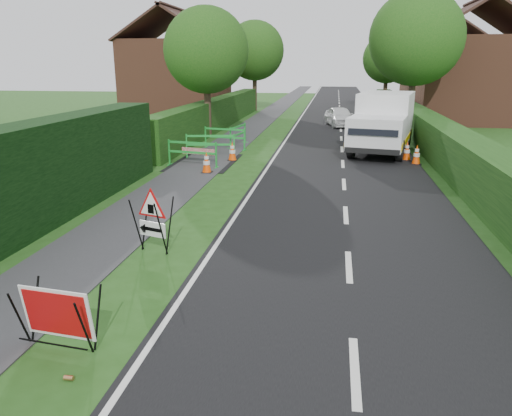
{
  "coord_description": "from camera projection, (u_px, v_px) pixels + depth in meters",
  "views": [
    {
      "loc": [
        2.1,
        -8.25,
        3.86
      ],
      "look_at": [
        0.45,
        2.32,
        0.74
      ],
      "focal_mm": 35.0,
      "sensor_mm": 36.0,
      "label": 1
    }
  ],
  "objects": [
    {
      "name": "ground",
      "position": [
        213.0,
        280.0,
        9.21
      ],
      "size": [
        120.0,
        120.0,
        0.0
      ],
      "primitive_type": "plane",
      "color": "#204714",
      "rests_on": "ground"
    },
    {
      "name": "road_surface",
      "position": [
        340.0,
        111.0,
        42.04
      ],
      "size": [
        6.0,
        90.0,
        0.02
      ],
      "primitive_type": "cube",
      "color": "black",
      "rests_on": "ground"
    },
    {
      "name": "footpath",
      "position": [
        275.0,
        110.0,
        42.86
      ],
      "size": [
        2.0,
        90.0,
        0.02
      ],
      "primitive_type": "cube",
      "color": "#2D2D30",
      "rests_on": "ground"
    },
    {
      "name": "hedge_west_far",
      "position": [
        218.0,
        128.0,
        30.82
      ],
      "size": [
        1.0,
        24.0,
        1.8
      ],
      "primitive_type": "cube",
      "color": "#14380F",
      "rests_on": "ground"
    },
    {
      "name": "hedge_east",
      "position": [
        428.0,
        148.0,
        23.43
      ],
      "size": [
        1.2,
        50.0,
        1.5
      ],
      "primitive_type": "cube",
      "color": "#14380F",
      "rests_on": "ground"
    },
    {
      "name": "house_west",
      "position": [
        177.0,
        76.0,
        38.34
      ],
      "size": [
        7.5,
        7.4,
        7.88
      ],
      "color": "brown",
      "rests_on": "ground"
    },
    {
      "name": "house_east_a",
      "position": [
        471.0,
        78.0,
        33.33
      ],
      "size": [
        7.5,
        7.4,
        7.88
      ],
      "color": "brown",
      "rests_on": "ground"
    },
    {
      "name": "house_east_b",
      "position": [
        444.0,
        74.0,
        46.47
      ],
      "size": [
        7.5,
        7.4,
        7.88
      ],
      "color": "brown",
      "rests_on": "ground"
    },
    {
      "name": "tree_nw",
      "position": [
        206.0,
        50.0,
        25.71
      ],
      "size": [
        4.4,
        4.4,
        6.7
      ],
      "color": "#2D2116",
      "rests_on": "ground"
    },
    {
      "name": "tree_ne",
      "position": [
        416.0,
        38.0,
        27.69
      ],
      "size": [
        5.2,
        5.2,
        7.79
      ],
      "color": "#2D2116",
      "rests_on": "ground"
    },
    {
      "name": "tree_fw",
      "position": [
        255.0,
        51.0,
        40.8
      ],
      "size": [
        4.8,
        4.8,
        7.24
      ],
      "color": "#2D2116",
      "rests_on": "ground"
    },
    {
      "name": "tree_fe",
      "position": [
        387.0,
        59.0,
        43.13
      ],
      "size": [
        4.2,
        4.2,
        6.33
      ],
      "color": "#2D2116",
      "rests_on": "ground"
    },
    {
      "name": "red_rect_sign",
      "position": [
        57.0,
        315.0,
        6.88
      ],
      "size": [
        1.12,
        0.76,
        0.91
      ],
      "rotation": [
        0.0,
        0.0,
        -0.12
      ],
      "color": "black",
      "rests_on": "ground"
    },
    {
      "name": "triangle_sign",
      "position": [
        150.0,
        216.0,
        10.32
      ],
      "size": [
        1.02,
        1.02,
        1.18
      ],
      "rotation": [
        0.0,
        0.0,
        -0.32
      ],
      "color": "black",
      "rests_on": "ground"
    },
    {
      "name": "works_van",
      "position": [
        383.0,
        122.0,
        22.06
      ],
      "size": [
        3.32,
        5.99,
        2.58
      ],
      "rotation": [
        0.0,
        0.0,
        -0.21
      ],
      "color": "silver",
      "rests_on": "ground"
    },
    {
      "name": "traffic_cone_0",
      "position": [
        417.0,
        155.0,
        19.64
      ],
      "size": [
        0.38,
        0.38,
        0.79
      ],
      "color": "black",
      "rests_on": "ground"
    },
    {
      "name": "traffic_cone_1",
      "position": [
        407.0,
        151.0,
        20.45
      ],
      "size": [
        0.38,
        0.38,
        0.79
      ],
      "color": "black",
      "rests_on": "ground"
    },
    {
      "name": "traffic_cone_2",
      "position": [
        388.0,
        139.0,
        23.73
      ],
      "size": [
        0.38,
        0.38,
        0.79
      ],
      "color": "black",
      "rests_on": "ground"
    },
    {
      "name": "traffic_cone_3",
      "position": [
        207.0,
        162.0,
        18.1
      ],
      "size": [
        0.38,
        0.38,
        0.79
      ],
      "color": "black",
      "rests_on": "ground"
    },
    {
      "name": "traffic_cone_4",
      "position": [
        232.0,
        151.0,
        20.38
      ],
      "size": [
        0.38,
        0.38,
        0.79
      ],
      "color": "black",
      "rests_on": "ground"
    },
    {
      "name": "ped_barrier_0",
      "position": [
        192.0,
        150.0,
        19.16
      ],
      "size": [
        2.09,
        0.72,
        1.0
      ],
      "rotation": [
        0.0,
        0.0,
        -0.18
      ],
      "color": "green",
      "rests_on": "ground"
    },
    {
      "name": "ped_barrier_1",
      "position": [
        210.0,
        143.0,
        20.99
      ],
      "size": [
        2.09,
        0.73,
        1.0
      ],
      "rotation": [
        0.0,
        0.0,
        0.19
      ],
      "color": "green",
      "rests_on": "ground"
    },
    {
      "name": "ped_barrier_2",
      "position": [
        225.0,
        136.0,
        23.08
      ],
      "size": [
        2.08,
        0.82,
        1.0
      ],
      "rotation": [
        0.0,
        0.0,
        -0.24
      ],
      "color": "green",
      "rests_on": "ground"
    },
    {
      "name": "ped_barrier_3",
      "position": [
        238.0,
        133.0,
        24.03
      ],
      "size": [
        0.68,
        2.09,
        1.0
      ],
      "rotation": [
        0.0,
        0.0,
        1.41
      ],
      "color": "green",
      "rests_on": "ground"
    },
    {
      "name": "redwhite_plank",
      "position": [
        198.0,
        162.0,
        20.13
      ],
      "size": [
        1.46,
        0.44,
        0.25
      ],
      "primitive_type": "cube",
      "rotation": [
        0.0,
        0.0,
        -0.27
      ],
      "color": "red",
      "rests_on": "ground"
    },
    {
      "name": "litter_can",
      "position": [
        69.0,
        380.0,
        6.3
      ],
      "size": [
        0.12,
        0.07,
        0.07
      ],
      "primitive_type": "cylinder",
      "rotation": [
        0.0,
        1.57,
        0.0
      ],
      "color": "#BF7F4C",
      "rests_on": "ground"
    },
    {
      "name": "hatchback_car",
      "position": [
        340.0,
        116.0,
        31.48
      ],
      "size": [
        2.22,
        3.82,
        1.22
      ],
      "primitive_type": "imported",
      "rotation": [
        0.0,
        0.0,
        0.23
      ],
      "color": "silver",
      "rests_on": "ground"
    }
  ]
}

